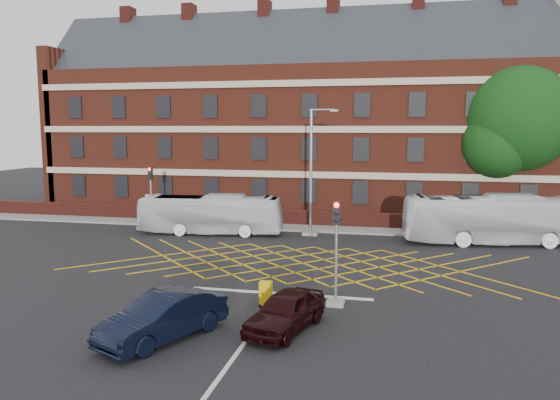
% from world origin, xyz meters
% --- Properties ---
extents(ground, '(120.00, 120.00, 0.00)m').
position_xyz_m(ground, '(0.00, 0.00, 0.00)').
color(ground, black).
rests_on(ground, ground).
extents(victorian_building, '(51.00, 12.17, 20.40)m').
position_xyz_m(victorian_building, '(0.25, 22.00, 7.84)').
color(victorian_building, maroon).
rests_on(victorian_building, ground).
extents(boundary_wall, '(56.00, 0.50, 1.10)m').
position_xyz_m(boundary_wall, '(0.00, 13.00, 0.55)').
color(boundary_wall, '#511B15').
rests_on(boundary_wall, ground).
extents(far_pavement, '(60.00, 3.00, 0.12)m').
position_xyz_m(far_pavement, '(0.00, 12.00, 0.06)').
color(far_pavement, slate).
rests_on(far_pavement, ground).
extents(box_junction_hatching, '(8.22, 8.22, 0.02)m').
position_xyz_m(box_junction_hatching, '(0.00, 2.00, 0.01)').
color(box_junction_hatching, '#CC990C').
rests_on(box_junction_hatching, ground).
extents(stop_line, '(8.00, 0.30, 0.02)m').
position_xyz_m(stop_line, '(0.00, -3.50, 0.01)').
color(stop_line, silver).
rests_on(stop_line, ground).
extents(centre_line, '(0.15, 14.00, 0.02)m').
position_xyz_m(centre_line, '(0.00, -10.00, 0.01)').
color(centre_line, silver).
rests_on(centre_line, ground).
extents(bus_left, '(9.79, 3.16, 2.68)m').
position_xyz_m(bus_left, '(-7.48, 8.58, 1.34)').
color(bus_left, silver).
rests_on(bus_left, ground).
extents(bus_right, '(11.26, 4.16, 3.07)m').
position_xyz_m(bus_right, '(10.69, 9.29, 1.53)').
color(bus_right, silver).
rests_on(bus_right, ground).
extents(car_navy, '(3.51, 5.01, 1.57)m').
position_xyz_m(car_navy, '(-2.79, -9.33, 0.78)').
color(car_navy, black).
rests_on(car_navy, ground).
extents(car_maroon, '(2.69, 4.39, 1.40)m').
position_xyz_m(car_maroon, '(1.09, -7.59, 0.70)').
color(car_maroon, black).
rests_on(car_maroon, ground).
extents(deciduous_tree, '(7.96, 7.83, 11.67)m').
position_xyz_m(deciduous_tree, '(13.19, 17.08, 7.20)').
color(deciduous_tree, black).
rests_on(deciduous_tree, ground).
extents(traffic_light_near, '(0.70, 0.70, 4.27)m').
position_xyz_m(traffic_light_near, '(2.51, -4.51, 1.76)').
color(traffic_light_near, slate).
rests_on(traffic_light_near, ground).
extents(traffic_light_far, '(0.70, 0.70, 4.27)m').
position_xyz_m(traffic_light_far, '(-12.93, 10.96, 1.76)').
color(traffic_light_far, slate).
rests_on(traffic_light_far, ground).
extents(street_lamp, '(2.25, 1.00, 8.34)m').
position_xyz_m(street_lamp, '(-0.77, 9.75, 2.82)').
color(street_lamp, slate).
rests_on(street_lamp, ground).
extents(direction_signs, '(1.10, 0.16, 2.20)m').
position_xyz_m(direction_signs, '(-13.23, 11.82, 1.38)').
color(direction_signs, gray).
rests_on(direction_signs, ground).
extents(utility_cabinet, '(0.48, 0.38, 0.96)m').
position_xyz_m(utility_cabinet, '(-0.26, -5.05, 0.48)').
color(utility_cabinet, '#E5B50D').
rests_on(utility_cabinet, ground).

